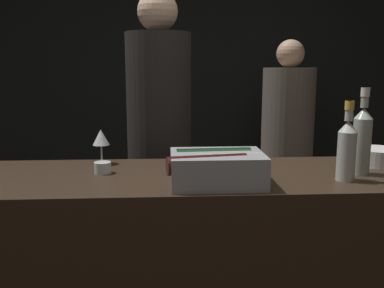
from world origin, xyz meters
TOP-DOWN VIEW (x-y plane):
  - wall_back_chalkboard at (0.00, 2.44)m, footprint 6.40×0.06m
  - bar_counter at (0.00, 0.30)m, footprint 2.05×0.61m
  - ice_bin_with_bottles at (0.08, 0.15)m, footprint 0.36×0.25m
  - bowl_white at (0.84, 0.42)m, footprint 0.20×0.20m
  - wine_glass at (-0.40, 0.52)m, footprint 0.08×0.08m
  - candle_votive at (-0.37, 0.34)m, footprint 0.07×0.07m
  - rose_wine_bottle at (0.58, 0.17)m, footprint 0.07×0.07m
  - white_wine_bottle at (0.68, 0.27)m, footprint 0.07×0.07m
  - person_in_hoodie at (0.83, 1.84)m, footprint 0.40×0.40m
  - person_blond_tee at (-0.14, 0.90)m, footprint 0.34×0.34m

SIDE VIEW (x-z plane):
  - bar_counter at x=0.00m, z-range 0.00..0.99m
  - person_in_hoodie at x=0.83m, z-range 0.08..1.71m
  - candle_votive at x=-0.37m, z-range 0.99..1.04m
  - person_blond_tee at x=-0.14m, z-range 0.11..1.93m
  - bowl_white at x=0.84m, z-range 1.00..1.07m
  - ice_bin_with_bottles at x=0.08m, z-range 1.00..1.13m
  - wine_glass at x=-0.40m, z-range 1.03..1.19m
  - rose_wine_bottle at x=0.58m, z-range 0.97..1.28m
  - white_wine_bottle at x=0.68m, z-range 0.97..1.32m
  - wall_back_chalkboard at x=0.00m, z-range 0.00..2.80m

